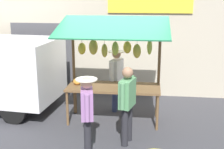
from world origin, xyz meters
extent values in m
plane|color=#38383D|center=(0.00, 0.00, 0.00)|extent=(40.00, 40.00, 0.00)
cube|color=#B2A893|center=(0.00, -2.20, 1.70)|extent=(9.00, 0.25, 3.40)
cube|color=yellow|center=(-0.78, -2.06, 2.75)|extent=(2.40, 0.06, 0.56)
cube|color=#47474C|center=(2.48, -2.07, 1.10)|extent=(1.90, 0.04, 2.10)
cube|color=brown|center=(0.00, 0.00, 0.85)|extent=(2.20, 0.90, 0.05)
cylinder|color=brown|center=(1.04, 0.39, 0.41)|extent=(0.06, 0.06, 0.83)
cylinder|color=brown|center=(-1.04, 0.39, 0.41)|extent=(0.06, 0.06, 0.83)
cylinder|color=brown|center=(1.04, -0.39, 0.41)|extent=(0.06, 0.06, 0.83)
cylinder|color=brown|center=(-1.04, -0.39, 0.41)|extent=(0.06, 0.06, 0.83)
cylinder|color=brown|center=(1.06, -0.40, 1.18)|extent=(0.07, 0.07, 2.35)
cylinder|color=brown|center=(-1.06, -0.40, 1.18)|extent=(0.07, 0.07, 2.35)
cylinder|color=brown|center=(0.00, -0.40, 2.15)|extent=(2.12, 0.06, 0.06)
cube|color=#23724C|center=(0.00, 0.15, 2.30)|extent=(2.50, 1.46, 0.39)
cylinder|color=brown|center=(-0.82, -0.39, 2.06)|extent=(0.01, 0.01, 0.18)
ellipsoid|color=#B2CC4C|center=(-0.82, -0.39, 1.78)|extent=(0.16, 0.18, 0.37)
cylinder|color=brown|center=(-0.52, -0.35, 2.00)|extent=(0.01, 0.01, 0.30)
ellipsoid|color=gold|center=(-0.52, -0.35, 1.68)|extent=(0.25, 0.23, 0.35)
cylinder|color=brown|center=(-0.28, -0.40, 2.03)|extent=(0.01, 0.01, 0.25)
ellipsoid|color=yellow|center=(-0.28, -0.40, 1.75)|extent=(0.27, 0.25, 0.30)
cylinder|color=brown|center=(0.01, -0.37, 2.02)|extent=(0.01, 0.01, 0.25)
ellipsoid|color=#B2CC4C|center=(0.01, -0.37, 1.73)|extent=(0.21, 0.20, 0.34)
cylinder|color=brown|center=(0.27, -0.36, 1.99)|extent=(0.01, 0.01, 0.32)
ellipsoid|color=gold|center=(0.27, -0.36, 1.67)|extent=(0.21, 0.21, 0.33)
cylinder|color=brown|center=(0.54, -0.37, 2.04)|extent=(0.01, 0.01, 0.21)
ellipsoid|color=gold|center=(0.54, -0.37, 1.75)|extent=(0.27, 0.24, 0.38)
cylinder|color=brown|center=(0.83, -0.38, 2.00)|extent=(0.01, 0.01, 0.30)
ellipsoid|color=yellow|center=(0.83, -0.38, 1.70)|extent=(0.25, 0.27, 0.30)
ellipsoid|color=orange|center=(0.91, -0.02, 0.95)|extent=(0.26, 0.25, 0.14)
sphere|color=#729E4C|center=(-0.24, 0.13, 0.98)|extent=(0.20, 0.20, 0.20)
cylinder|color=navy|center=(-0.01, -0.88, 0.40)|extent=(0.14, 0.14, 0.80)
cylinder|color=navy|center=(0.05, -0.62, 0.40)|extent=(0.14, 0.14, 0.80)
cube|color=silver|center=(0.02, -0.75, 1.09)|extent=(0.33, 0.52, 0.57)
cylinder|color=silver|center=(-0.05, -1.04, 1.11)|extent=(0.09, 0.09, 0.52)
cylinder|color=silver|center=(0.09, -0.46, 1.11)|extent=(0.09, 0.09, 0.52)
sphere|color=#A87A5B|center=(0.02, -0.75, 1.51)|extent=(0.22, 0.22, 0.22)
cylinder|color=beige|center=(0.02, -0.75, 1.58)|extent=(0.42, 0.42, 0.02)
cylinder|color=#232328|center=(0.27, 1.79, 0.38)|extent=(0.14, 0.14, 0.77)
cylinder|color=#232328|center=(0.32, 1.55, 0.38)|extent=(0.14, 0.14, 0.77)
cube|color=#93669E|center=(0.29, 1.67, 1.04)|extent=(0.31, 0.50, 0.54)
cylinder|color=#93669E|center=(0.23, 1.96, 1.06)|extent=(0.09, 0.09, 0.50)
cylinder|color=#93669E|center=(0.36, 1.39, 1.06)|extent=(0.09, 0.09, 0.50)
sphere|color=tan|center=(0.29, 1.67, 1.45)|extent=(0.21, 0.21, 0.21)
cylinder|color=beige|center=(0.29, 1.67, 1.51)|extent=(0.40, 0.40, 0.02)
cylinder|color=#232328|center=(-0.38, 1.23, 0.40)|extent=(0.14, 0.14, 0.80)
cylinder|color=#232328|center=(-0.44, 0.97, 0.40)|extent=(0.14, 0.14, 0.80)
cube|color=#518C5B|center=(-0.41, 1.10, 1.09)|extent=(0.33, 0.52, 0.57)
cylinder|color=#518C5B|center=(-0.34, 1.40, 1.11)|extent=(0.09, 0.09, 0.52)
cylinder|color=#518C5B|center=(-0.48, 0.81, 1.11)|extent=(0.09, 0.09, 0.52)
sphere|color=#8C664C|center=(-0.41, 1.10, 1.51)|extent=(0.22, 0.22, 0.22)
cylinder|color=black|center=(2.34, 0.44, 0.33)|extent=(0.67, 0.24, 0.66)
cylinder|color=black|center=(2.20, -1.22, 0.33)|extent=(0.67, 0.24, 0.66)
camera|label=1|loc=(-0.86, 6.97, 3.03)|focal=49.62mm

